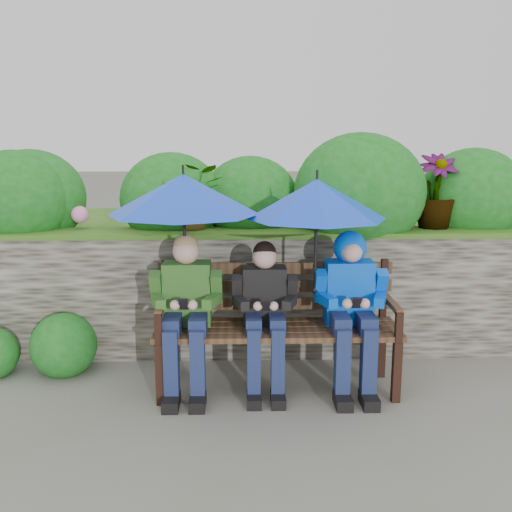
{
  "coord_description": "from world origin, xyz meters",
  "views": [
    {
      "loc": [
        -0.1,
        -3.8,
        1.74
      ],
      "look_at": [
        0.0,
        0.1,
        0.95
      ],
      "focal_mm": 40.0,
      "sensor_mm": 36.0,
      "label": 1
    }
  ],
  "objects_px": {
    "umbrella_right": "(317,199)",
    "park_bench": "(277,317)",
    "boy_middle": "(265,308)",
    "umbrella_left": "(184,194)",
    "boy_right": "(351,298)",
    "boy_left": "(186,306)"
  },
  "relations": [
    {
      "from": "boy_middle",
      "to": "boy_right",
      "type": "height_order",
      "value": "boy_right"
    },
    {
      "from": "park_bench",
      "to": "umbrella_left",
      "type": "relative_size",
      "value": 1.65
    },
    {
      "from": "park_bench",
      "to": "boy_middle",
      "type": "xyz_separation_m",
      "value": [
        -0.09,
        -0.07,
        0.09
      ]
    },
    {
      "from": "park_bench",
      "to": "umbrella_right",
      "type": "relative_size",
      "value": 1.78
    },
    {
      "from": "boy_right",
      "to": "umbrella_left",
      "type": "distance_m",
      "value": 1.35
    },
    {
      "from": "park_bench",
      "to": "umbrella_right",
      "type": "bearing_deg",
      "value": -11.11
    },
    {
      "from": "park_bench",
      "to": "boy_left",
      "type": "xyz_separation_m",
      "value": [
        -0.63,
        -0.08,
        0.11
      ]
    },
    {
      "from": "boy_right",
      "to": "boy_left",
      "type": "bearing_deg",
      "value": -179.42
    },
    {
      "from": "park_bench",
      "to": "umbrella_left",
      "type": "height_order",
      "value": "umbrella_left"
    },
    {
      "from": "park_bench",
      "to": "boy_right",
      "type": "distance_m",
      "value": 0.54
    },
    {
      "from": "boy_right",
      "to": "umbrella_right",
      "type": "bearing_deg",
      "value": 176.45
    },
    {
      "from": "boy_left",
      "to": "boy_middle",
      "type": "relative_size",
      "value": 1.05
    },
    {
      "from": "park_bench",
      "to": "umbrella_left",
      "type": "xyz_separation_m",
      "value": [
        -0.63,
        -0.02,
        0.88
      ]
    },
    {
      "from": "boy_left",
      "to": "umbrella_left",
      "type": "bearing_deg",
      "value": 94.97
    },
    {
      "from": "boy_middle",
      "to": "umbrella_left",
      "type": "relative_size",
      "value": 1.03
    },
    {
      "from": "park_bench",
      "to": "umbrella_right",
      "type": "xyz_separation_m",
      "value": [
        0.26,
        -0.05,
        0.85
      ]
    },
    {
      "from": "park_bench",
      "to": "umbrella_right",
      "type": "distance_m",
      "value": 0.89
    },
    {
      "from": "boy_left",
      "to": "park_bench",
      "type": "bearing_deg",
      "value": 7.08
    },
    {
      "from": "park_bench",
      "to": "boy_right",
      "type": "relative_size",
      "value": 1.51
    },
    {
      "from": "park_bench",
      "to": "umbrella_left",
      "type": "distance_m",
      "value": 1.08
    },
    {
      "from": "park_bench",
      "to": "boy_middle",
      "type": "relative_size",
      "value": 1.61
    },
    {
      "from": "umbrella_right",
      "to": "park_bench",
      "type": "bearing_deg",
      "value": 168.89
    }
  ]
}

